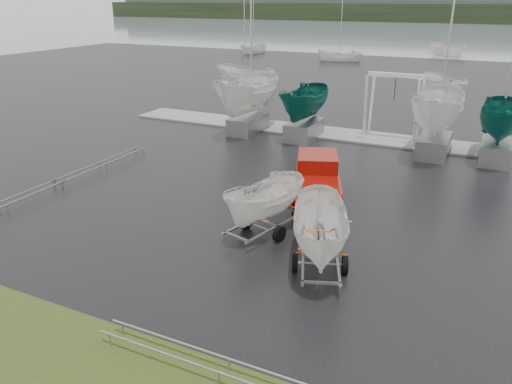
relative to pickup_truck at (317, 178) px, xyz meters
The scene contains 22 objects.
ground_plane 3.20m from the pickup_truck, 136.69° to the right, with size 120.00×120.00×0.00m, color black.
lake 97.94m from the pickup_truck, 91.30° to the left, with size 300.00×300.00×0.00m, color gray.
grass_verge 13.31m from the pickup_truck, 99.62° to the right, with size 40.00×40.00×0.00m, color #253414.
dock 11.17m from the pickup_truck, 101.50° to the left, with size 30.00×3.00×0.12m, color gray.
treeline 167.93m from the pickup_truck, 90.76° to the left, with size 300.00×8.00×6.00m, color black.
far_hill 175.97m from the pickup_truck, 90.72° to the left, with size 300.00×6.00×10.00m, color #4C5651.
pickup_truck is the anchor object (origin of this frame).
trailer_hitched 6.50m from the pickup_truck, 69.82° to the right, with size 2.35×3.79×5.23m.
trailer_parked 4.54m from the pickup_truck, 97.42° to the right, with size 2.02×3.78×4.67m.
boat_hoist 11.09m from the pickup_truck, 84.84° to the left, with size 3.30×2.18×4.12m.
keelboat_0 12.32m from the pickup_truck, 131.34° to the left, with size 2.67×3.20×10.85m.
keelboat_1 10.25m from the pickup_truck, 113.77° to the left, with size 2.17×3.20×6.87m.
keelboat_2 10.22m from the pickup_truck, 66.93° to the left, with size 2.65×3.20×10.83m.
keelboat_3 11.81m from the pickup_truck, 52.88° to the left, with size 2.18×3.20×10.34m.
mast_rack_0 11.29m from the pickup_truck, behind, with size 0.56×6.50×0.06m.
mast_rack_1 13.29m from the pickup_truck, 147.70° to the right, with size 0.56×6.50×0.06m.
mast_rack_2 11.74m from the pickup_truck, 81.27° to the right, with size 7.00×0.56×0.06m.
moored_boat_0 31.97m from the pickup_truck, 122.60° to the left, with size 3.05×2.99×11.55m.
moored_boat_1 51.12m from the pickup_truck, 105.74° to the left, with size 2.70×2.65×11.02m.
moored_boat_2 31.36m from the pickup_truck, 86.72° to the left, with size 3.13×3.14×10.91m.
moored_boat_4 60.38m from the pickup_truck, 118.61° to the left, with size 2.64×2.69×10.88m.
moored_boat_5 63.00m from the pickup_truck, 91.03° to the left, with size 4.14×4.15×11.87m.
Camera 1 is at (8.70, -17.56, 8.35)m, focal length 35.00 mm.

